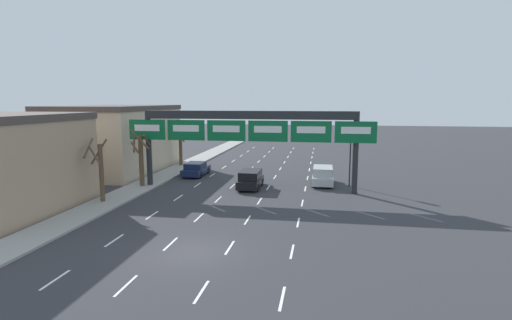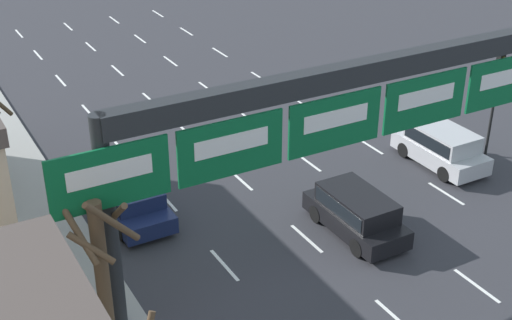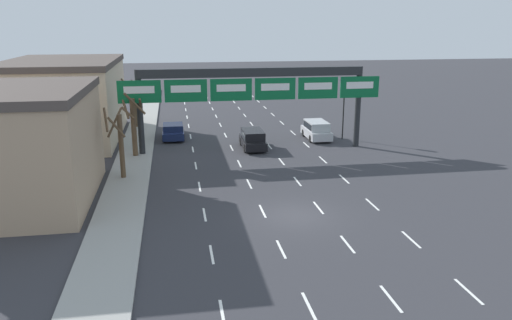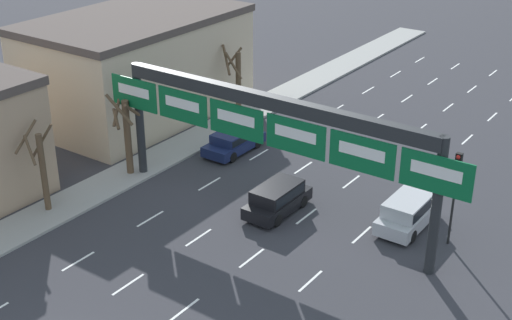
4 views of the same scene
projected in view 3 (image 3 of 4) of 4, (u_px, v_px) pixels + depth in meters
ground_plane at (295, 216)px, 27.74m from camera, size 220.00×220.00×0.00m
sidewalk_left at (116, 226)px, 26.19m from camera, size 2.80×110.00×0.15m
lane_dashes at (255, 154)px, 40.57m from camera, size 10.02×67.00×0.01m
sign_gantry at (253, 85)px, 40.27m from camera, size 21.31×0.70×6.85m
building_near at (10, 146)px, 29.11m from camera, size 9.10×11.13×6.82m
building_far at (65, 100)px, 45.11m from camera, size 9.45×15.31×7.18m
suv_silver at (316, 129)px, 45.69m from camera, size 1.93×4.23×1.66m
car_navy at (173, 131)px, 45.88m from camera, size 1.96×4.41×1.40m
suv_black at (253, 138)px, 42.26m from camera, size 1.85×4.23×1.59m
traffic_light_near_gantry at (344, 101)px, 45.03m from camera, size 0.30×0.35×4.93m
tree_bare_closest at (133, 123)px, 38.93m from camera, size 1.93×1.74×5.15m
tree_bare_second at (135, 101)px, 49.90m from camera, size 2.06×2.17×4.90m
tree_bare_third at (119, 141)px, 33.44m from camera, size 1.52×1.99×4.74m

